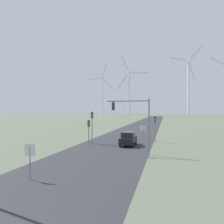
% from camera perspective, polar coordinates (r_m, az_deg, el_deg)
% --- Properties ---
extents(road_surface, '(10.00, 240.00, 0.01)m').
position_cam_1_polar(road_surface, '(53.88, 6.69, -4.51)').
color(road_surface, '#2D2D33').
rests_on(road_surface, ground).
extents(stop_sign_near, '(0.81, 0.07, 2.44)m').
position_cam_1_polar(stop_sign_near, '(16.04, -20.65, -10.42)').
color(stop_sign_near, slate).
rests_on(stop_sign_near, ground).
extents(stop_sign_far, '(0.81, 0.07, 2.30)m').
position_cam_1_polar(stop_sign_far, '(34.02, 8.04, -4.77)').
color(stop_sign_far, slate).
rests_on(stop_sign_far, ground).
extents(traffic_light_post_near_left, '(0.28, 0.34, 3.29)m').
position_cam_1_polar(traffic_light_post_near_left, '(30.77, -6.11, -3.80)').
color(traffic_light_post_near_left, slate).
rests_on(traffic_light_post_near_left, ground).
extents(traffic_light_post_near_right, '(0.28, 0.34, 3.78)m').
position_cam_1_polar(traffic_light_post_near_right, '(33.05, 11.18, -2.89)').
color(traffic_light_post_near_right, slate).
rests_on(traffic_light_post_near_right, ground).
extents(traffic_light_post_mid_left, '(0.28, 0.34, 4.47)m').
position_cam_1_polar(traffic_light_post_mid_left, '(30.75, -5.25, -2.23)').
color(traffic_light_post_mid_left, slate).
rests_on(traffic_light_post_mid_left, ground).
extents(traffic_light_mast_overhead, '(4.59, 0.35, 5.96)m').
position_cam_1_polar(traffic_light_mast_overhead, '(23.27, 5.75, -0.66)').
color(traffic_light_mast_overhead, slate).
rests_on(traffic_light_mast_overhead, ground).
extents(car_approaching, '(1.88, 4.10, 1.83)m').
position_cam_1_polar(car_approaching, '(29.32, 4.26, -6.97)').
color(car_approaching, black).
rests_on(car_approaching, ground).
extents(wind_turbine_far_left, '(28.53, 11.57, 59.52)m').
position_cam_1_polar(wind_turbine_far_left, '(250.04, -2.57, 5.44)').
color(wind_turbine_far_left, white).
rests_on(wind_turbine_far_left, ground).
extents(wind_turbine_left, '(32.02, 3.35, 60.93)m').
position_cam_1_polar(wind_turbine_left, '(220.66, 4.47, 6.22)').
color(wind_turbine_left, white).
rests_on(wind_turbine_left, ground).
extents(wind_turbine_center, '(32.20, 2.60, 68.79)m').
position_cam_1_polar(wind_turbine_center, '(235.55, 19.38, 7.33)').
color(wind_turbine_center, white).
rests_on(wind_turbine_center, ground).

